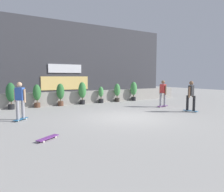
# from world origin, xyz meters

# --- Properties ---
(ground_plane) EXTENTS (48.00, 48.00, 0.00)m
(ground_plane) POSITION_xyz_m (0.00, 0.00, 0.00)
(ground_plane) COLOR #9E9B96
(planter_wall) EXTENTS (18.00, 0.40, 0.90)m
(planter_wall) POSITION_xyz_m (0.00, 6.00, 0.45)
(planter_wall) COLOR gray
(planter_wall) RESTS_ON ground
(building_backdrop) EXTENTS (20.00, 2.08, 6.50)m
(building_backdrop) POSITION_xyz_m (-0.00, 10.00, 3.25)
(building_backdrop) COLOR #38383D
(building_backdrop) RESTS_ON ground
(potted_plant_0) EXTENTS (0.55, 0.55, 1.58)m
(potted_plant_0) POSITION_xyz_m (-4.52, 5.55, 0.93)
(potted_plant_0) COLOR black
(potted_plant_0) RESTS_ON ground
(potted_plant_1) EXTENTS (0.49, 0.49, 1.45)m
(potted_plant_1) POSITION_xyz_m (-3.04, 5.55, 0.83)
(potted_plant_1) COLOR brown
(potted_plant_1) RESTS_ON ground
(potted_plant_2) EXTENTS (0.50, 0.50, 1.48)m
(potted_plant_2) POSITION_xyz_m (-1.55, 5.55, 0.86)
(potted_plant_2) COLOR brown
(potted_plant_2) RESTS_ON ground
(potted_plant_3) EXTENTS (0.54, 0.54, 1.55)m
(potted_plant_3) POSITION_xyz_m (-0.00, 5.55, 0.91)
(potted_plant_3) COLOR black
(potted_plant_3) RESTS_ON ground
(potted_plant_4) EXTENTS (0.37, 0.37, 1.20)m
(potted_plant_4) POSITION_xyz_m (1.47, 5.55, 0.64)
(potted_plant_4) COLOR black
(potted_plant_4) RESTS_ON ground
(potted_plant_5) EXTENTS (0.46, 0.46, 1.40)m
(potted_plant_5) POSITION_xyz_m (2.88, 5.55, 0.80)
(potted_plant_5) COLOR #2D2823
(potted_plant_5) RESTS_ON ground
(potted_plant_6) EXTENTS (0.52, 0.52, 1.52)m
(potted_plant_6) POSITION_xyz_m (4.45, 5.55, 0.89)
(potted_plant_6) COLOR black
(potted_plant_6) RESTS_ON ground
(skater_mid_plaza) EXTENTS (0.54, 0.82, 1.70)m
(skater_mid_plaza) POSITION_xyz_m (3.83, -0.49, 0.94)
(skater_mid_plaza) COLOR #266699
(skater_mid_plaza) RESTS_ON ground
(skater_far_right) EXTENTS (0.70, 0.72, 1.70)m
(skater_far_right) POSITION_xyz_m (-4.49, 1.83, 0.94)
(skater_far_right) COLOR #266699
(skater_far_right) RESTS_ON ground
(skater_far_left) EXTENTS (0.81, 0.56, 1.70)m
(skater_far_left) POSITION_xyz_m (3.88, 1.69, 0.94)
(skater_far_left) COLOR #72338C
(skater_far_left) RESTS_ON ground
(skateboard_near_camera) EXTENTS (0.78, 0.61, 0.08)m
(skateboard_near_camera) POSITION_xyz_m (-4.18, -1.69, 0.06)
(skateboard_near_camera) COLOR #72338C
(skateboard_near_camera) RESTS_ON ground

